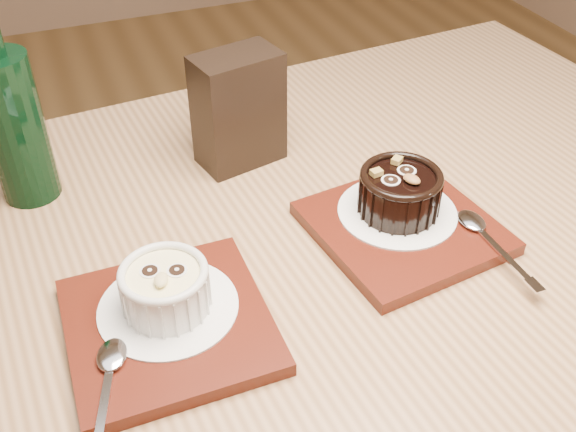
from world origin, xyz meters
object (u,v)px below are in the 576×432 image
at_px(ramekin_dark, 400,191).
at_px(condiment_stand, 238,110).
at_px(tray_right, 403,228).
at_px(table, 293,317).
at_px(ramekin_white, 165,287).
at_px(tray_left, 169,326).
at_px(green_bottle, 14,123).

distance_m(ramekin_dark, condiment_stand, 0.22).
bearing_deg(tray_right, table, 176.80).
height_order(ramekin_white, tray_right, ramekin_white).
xyz_separation_m(tray_left, ramekin_white, (0.00, 0.01, 0.03)).
distance_m(table, condiment_stand, 0.25).
distance_m(ramekin_white, tray_right, 0.27).
distance_m(tray_left, ramekin_dark, 0.28).
bearing_deg(ramekin_dark, condiment_stand, 101.10).
xyz_separation_m(ramekin_dark, green_bottle, (-0.37, 0.21, 0.05)).
bearing_deg(table, ramekin_dark, 5.08).
xyz_separation_m(tray_right, ramekin_dark, (0.00, 0.02, 0.04)).
bearing_deg(green_bottle, table, -42.07).
relative_size(table, ramekin_dark, 14.29).
distance_m(tray_left, ramekin_white, 0.04).
relative_size(tray_right, green_bottle, 0.74).
bearing_deg(tray_left, ramekin_white, 74.41).
bearing_deg(condiment_stand, ramekin_white, -122.39).
bearing_deg(condiment_stand, table, -92.39).
relative_size(table, tray_left, 7.01).
bearing_deg(table, ramekin_white, -165.05).
bearing_deg(green_bottle, tray_right, -31.52).
bearing_deg(ramekin_dark, tray_right, -118.69).
bearing_deg(green_bottle, condiment_stand, -4.88).
height_order(tray_left, green_bottle, green_bottle).
height_order(table, tray_left, tray_left).
xyz_separation_m(condiment_stand, green_bottle, (-0.25, 0.02, 0.02)).
bearing_deg(condiment_stand, tray_right, -60.09).
relative_size(tray_right, condiment_stand, 1.29).
bearing_deg(table, green_bottle, 137.93).
distance_m(table, ramekin_dark, 0.19).
distance_m(table, ramekin_white, 0.20).
bearing_deg(green_bottle, ramekin_dark, -29.24).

